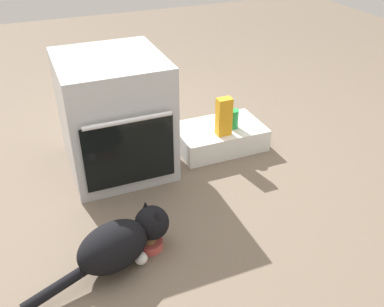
{
  "coord_description": "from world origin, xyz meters",
  "views": [
    {
      "loc": [
        -0.44,
        -1.83,
        1.44
      ],
      "look_at": [
        0.29,
        -0.07,
        0.25
      ],
      "focal_mm": 39.88,
      "sensor_mm": 36.0,
      "label": 1
    }
  ],
  "objects": [
    {
      "name": "pantry_cabinet",
      "position": [
        0.64,
        0.31,
        0.07
      ],
      "size": [
        0.55,
        0.35,
        0.14
      ],
      "primitive_type": "cube",
      "color": "white",
      "rests_on": "ground"
    },
    {
      "name": "ground",
      "position": [
        0.0,
        0.0,
        0.0
      ],
      "size": [
        8.0,
        8.0,
        0.0
      ],
      "primitive_type": "plane",
      "color": "#6B5B4C"
    },
    {
      "name": "juice_carton",
      "position": [
        0.61,
        0.22,
        0.26
      ],
      "size": [
        0.09,
        0.06,
        0.24
      ],
      "primitive_type": "cube",
      "color": "orange",
      "rests_on": "pantry_cabinet"
    },
    {
      "name": "soda_can",
      "position": [
        0.71,
        0.28,
        0.2
      ],
      "size": [
        0.07,
        0.07,
        0.12
      ],
      "primitive_type": "cylinder",
      "color": "green",
      "rests_on": "pantry_cabinet"
    },
    {
      "name": "oven",
      "position": [
        -0.02,
        0.35,
        0.34
      ],
      "size": [
        0.57,
        0.64,
        0.68
      ],
      "color": "#B7BABF",
      "rests_on": "ground"
    },
    {
      "name": "cat",
      "position": [
        -0.2,
        -0.44,
        0.12
      ],
      "size": [
        0.68,
        0.31,
        0.23
      ],
      "rotation": [
        0.0,
        0.0,
        0.32
      ],
      "color": "black",
      "rests_on": "ground"
    },
    {
      "name": "food_bowl",
      "position": [
        -0.06,
        -0.4,
        0.03
      ],
      "size": [
        0.13,
        0.13,
        0.07
      ],
      "color": "#C64C47",
      "rests_on": "ground"
    }
  ]
}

